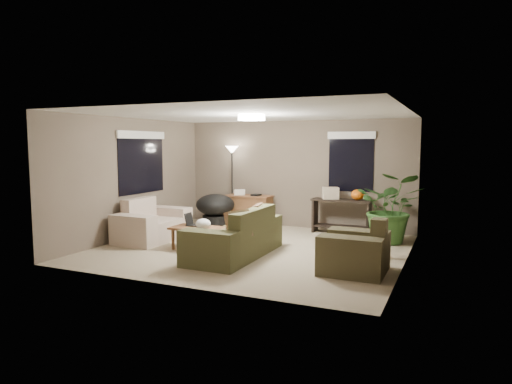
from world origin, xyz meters
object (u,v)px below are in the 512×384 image
at_px(cat_scratching_post, 380,246).
at_px(main_sofa, 237,239).
at_px(loveseat, 152,225).
at_px(console_table, 341,213).
at_px(armchair, 355,253).
at_px(houseplant, 391,216).
at_px(desk, 249,211).
at_px(coffee_table, 198,230).
at_px(papasan_chair, 215,208).
at_px(floor_lamp, 232,159).

bearing_deg(cat_scratching_post, main_sofa, -159.34).
distance_m(main_sofa, loveseat, 2.26).
relative_size(loveseat, console_table, 1.23).
bearing_deg(armchair, loveseat, 171.02).
distance_m(houseplant, cat_scratching_post, 1.36).
bearing_deg(console_table, armchair, -72.64).
bearing_deg(cat_scratching_post, desk, 151.30).
relative_size(coffee_table, console_table, 0.77).
bearing_deg(papasan_chair, loveseat, -107.70).
xyz_separation_m(main_sofa, floor_lamp, (-1.53, 2.83, 1.30)).
bearing_deg(desk, papasan_chair, -142.94).
height_order(loveseat, floor_lamp, floor_lamp).
xyz_separation_m(armchair, coffee_table, (-2.99, 0.32, 0.06)).
relative_size(armchair, desk, 0.91).
xyz_separation_m(papasan_chair, floor_lamp, (0.13, 0.62, 1.13)).
distance_m(loveseat, papasan_chair, 1.80).
xyz_separation_m(coffee_table, cat_scratching_post, (3.20, 0.72, -0.14)).
bearing_deg(floor_lamp, loveseat, -106.16).
bearing_deg(coffee_table, main_sofa, -9.69).
bearing_deg(console_table, papasan_chair, -168.75).
bearing_deg(armchair, coffee_table, 173.81).
relative_size(coffee_table, floor_lamp, 0.52).
height_order(houseplant, cat_scratching_post, houseplant).
xyz_separation_m(armchair, console_table, (-0.92, 2.95, 0.14)).
xyz_separation_m(loveseat, armchair, (4.31, -0.68, 0.00)).
bearing_deg(console_table, floor_lamp, 178.91).
relative_size(desk, houseplant, 0.78).
relative_size(main_sofa, loveseat, 1.37).
xyz_separation_m(loveseat, coffee_table, (1.32, -0.36, 0.06)).
xyz_separation_m(console_table, papasan_chair, (-2.84, -0.57, 0.03)).
bearing_deg(coffee_table, console_table, 51.80).
distance_m(coffee_table, desk, 2.55).
xyz_separation_m(armchair, papasan_chair, (-3.77, 2.39, 0.17)).
relative_size(loveseat, coffee_table, 1.60).
bearing_deg(coffee_table, loveseat, 164.89).
bearing_deg(houseplant, console_table, 152.70).
relative_size(armchair, floor_lamp, 0.52).
relative_size(main_sofa, cat_scratching_post, 4.40).
bearing_deg(loveseat, console_table, 33.83).
bearing_deg(console_table, cat_scratching_post, -59.13).
height_order(main_sofa, cat_scratching_post, main_sofa).
bearing_deg(houseplant, coffee_table, -147.48).
bearing_deg(armchair, floor_lamp, 140.46).
relative_size(floor_lamp, cat_scratching_post, 3.82).
bearing_deg(main_sofa, coffee_table, 170.31).
xyz_separation_m(desk, houseplant, (3.33, -0.51, 0.17)).
distance_m(loveseat, armchair, 4.36).
relative_size(desk, floor_lamp, 0.58).
distance_m(loveseat, coffee_table, 1.37).
height_order(loveseat, cat_scratching_post, loveseat).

